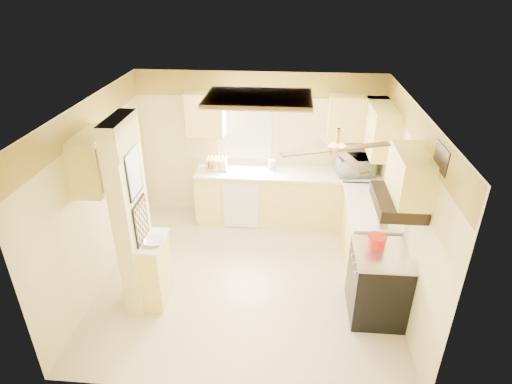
# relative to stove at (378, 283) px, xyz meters

# --- Properties ---
(floor) EXTENTS (4.00, 4.00, 0.00)m
(floor) POSITION_rel_stove_xyz_m (-1.67, 0.55, -0.46)
(floor) COLOR beige
(floor) RESTS_ON ground
(ceiling) EXTENTS (4.00, 4.00, 0.00)m
(ceiling) POSITION_rel_stove_xyz_m (-1.67, 0.55, 2.04)
(ceiling) COLOR white
(ceiling) RESTS_ON wall_back
(wall_back) EXTENTS (4.00, 0.00, 4.00)m
(wall_back) POSITION_rel_stove_xyz_m (-1.67, 2.45, 0.79)
(wall_back) COLOR beige
(wall_back) RESTS_ON floor
(wall_front) EXTENTS (4.00, 0.00, 4.00)m
(wall_front) POSITION_rel_stove_xyz_m (-1.67, -1.35, 0.79)
(wall_front) COLOR beige
(wall_front) RESTS_ON floor
(wall_left) EXTENTS (0.00, 3.80, 3.80)m
(wall_left) POSITION_rel_stove_xyz_m (-3.67, 0.55, 0.79)
(wall_left) COLOR beige
(wall_left) RESTS_ON floor
(wall_right) EXTENTS (0.00, 3.80, 3.80)m
(wall_right) POSITION_rel_stove_xyz_m (0.33, 0.55, 0.79)
(wall_right) COLOR beige
(wall_right) RESTS_ON floor
(wallpaper_border) EXTENTS (4.00, 0.02, 0.40)m
(wallpaper_border) POSITION_rel_stove_xyz_m (-1.67, 2.43, 1.84)
(wallpaper_border) COLOR yellow
(wallpaper_border) RESTS_ON wall_back
(partition_column) EXTENTS (0.20, 0.70, 2.50)m
(partition_column) POSITION_rel_stove_xyz_m (-3.02, 0.00, 0.79)
(partition_column) COLOR beige
(partition_column) RESTS_ON floor
(partition_ledge) EXTENTS (0.25, 0.55, 0.90)m
(partition_ledge) POSITION_rel_stove_xyz_m (-2.80, 0.00, -0.01)
(partition_ledge) COLOR #F8DA72
(partition_ledge) RESTS_ON floor
(ledge_top) EXTENTS (0.28, 0.58, 0.04)m
(ledge_top) POSITION_rel_stove_xyz_m (-2.80, 0.00, 0.46)
(ledge_top) COLOR white
(ledge_top) RESTS_ON partition_ledge
(lower_cabinets_back) EXTENTS (3.00, 0.60, 0.90)m
(lower_cabinets_back) POSITION_rel_stove_xyz_m (-1.17, 2.15, -0.01)
(lower_cabinets_back) COLOR #F8DA72
(lower_cabinets_back) RESTS_ON floor
(lower_cabinets_right) EXTENTS (0.60, 1.40, 0.90)m
(lower_cabinets_right) POSITION_rel_stove_xyz_m (0.03, 1.15, -0.01)
(lower_cabinets_right) COLOR #F8DA72
(lower_cabinets_right) RESTS_ON floor
(countertop_back) EXTENTS (3.04, 0.64, 0.04)m
(countertop_back) POSITION_rel_stove_xyz_m (-1.17, 2.14, 0.46)
(countertop_back) COLOR white
(countertop_back) RESTS_ON lower_cabinets_back
(countertop_right) EXTENTS (0.64, 1.44, 0.04)m
(countertop_right) POSITION_rel_stove_xyz_m (0.02, 1.15, 0.46)
(countertop_right) COLOR white
(countertop_right) RESTS_ON lower_cabinets_right
(dishwasher_panel) EXTENTS (0.58, 0.02, 0.80)m
(dishwasher_panel) POSITION_rel_stove_xyz_m (-1.92, 1.84, -0.03)
(dishwasher_panel) COLOR white
(dishwasher_panel) RESTS_ON lower_cabinets_back
(window) EXTENTS (0.92, 0.02, 1.02)m
(window) POSITION_rel_stove_xyz_m (-1.92, 2.44, 1.09)
(window) COLOR white
(window) RESTS_ON wall_back
(upper_cab_back_left) EXTENTS (0.60, 0.35, 0.70)m
(upper_cab_back_left) POSITION_rel_stove_xyz_m (-2.52, 2.27, 1.39)
(upper_cab_back_left) COLOR #F8DA72
(upper_cab_back_left) RESTS_ON wall_back
(upper_cab_back_right) EXTENTS (0.90, 0.35, 0.70)m
(upper_cab_back_right) POSITION_rel_stove_xyz_m (-0.12, 2.27, 1.39)
(upper_cab_back_right) COLOR #F8DA72
(upper_cab_back_right) RESTS_ON wall_back
(upper_cab_right) EXTENTS (0.35, 1.00, 0.70)m
(upper_cab_right) POSITION_rel_stove_xyz_m (0.16, 1.80, 1.39)
(upper_cab_right) COLOR #F8DA72
(upper_cab_right) RESTS_ON wall_right
(upper_cab_left_wall) EXTENTS (0.35, 0.75, 0.70)m
(upper_cab_left_wall) POSITION_rel_stove_xyz_m (-3.49, 0.30, 1.39)
(upper_cab_left_wall) COLOR #F8DA72
(upper_cab_left_wall) RESTS_ON wall_left
(upper_cab_over_stove) EXTENTS (0.35, 0.76, 0.52)m
(upper_cab_over_stove) POSITION_rel_stove_xyz_m (0.16, 0.00, 1.49)
(upper_cab_over_stove) COLOR #F8DA72
(upper_cab_over_stove) RESTS_ON wall_right
(stove) EXTENTS (0.68, 0.77, 0.92)m
(stove) POSITION_rel_stove_xyz_m (0.00, 0.00, 0.00)
(stove) COLOR black
(stove) RESTS_ON floor
(range_hood) EXTENTS (0.50, 0.76, 0.14)m
(range_hood) POSITION_rel_stove_xyz_m (0.07, 0.00, 1.16)
(range_hood) COLOR black
(range_hood) RESTS_ON upper_cab_over_stove
(poster_menu) EXTENTS (0.02, 0.42, 0.57)m
(poster_menu) POSITION_rel_stove_xyz_m (-2.91, 0.00, 1.39)
(poster_menu) COLOR black
(poster_menu) RESTS_ON partition_column
(poster_nashville) EXTENTS (0.02, 0.42, 0.57)m
(poster_nashville) POSITION_rel_stove_xyz_m (-2.91, 0.00, 0.74)
(poster_nashville) COLOR black
(poster_nashville) RESTS_ON partition_column
(ceiling_light_panel) EXTENTS (1.35, 0.95, 0.06)m
(ceiling_light_panel) POSITION_rel_stove_xyz_m (-1.57, 1.05, 2.00)
(ceiling_light_panel) COLOR brown
(ceiling_light_panel) RESTS_ON ceiling
(ceiling_fan) EXTENTS (1.15, 1.15, 0.26)m
(ceiling_fan) POSITION_rel_stove_xyz_m (-0.67, -0.15, 1.83)
(ceiling_fan) COLOR gold
(ceiling_fan) RESTS_ON ceiling
(vent_grate) EXTENTS (0.02, 0.40, 0.25)m
(vent_grate) POSITION_rel_stove_xyz_m (0.31, -0.35, 1.84)
(vent_grate) COLOR black
(vent_grate) RESTS_ON wall_right
(microwave) EXTENTS (0.62, 0.47, 0.31)m
(microwave) POSITION_rel_stove_xyz_m (-0.09, 2.14, 0.64)
(microwave) COLOR white
(microwave) RESTS_ON countertop_back
(bowl) EXTENTS (0.28, 0.28, 0.06)m
(bowl) POSITION_rel_stove_xyz_m (-2.75, -0.07, 0.51)
(bowl) COLOR white
(bowl) RESTS_ON ledge_top
(dutch_oven) EXTENTS (0.23, 0.23, 0.15)m
(dutch_oven) POSITION_rel_stove_xyz_m (-0.06, 0.13, 0.53)
(dutch_oven) COLOR red
(dutch_oven) RESTS_ON stove
(kettle) EXTENTS (0.17, 0.17, 0.26)m
(kettle) POSITION_rel_stove_xyz_m (0.08, 0.54, 0.60)
(kettle) COLOR silver
(kettle) RESTS_ON countertop_right
(dish_rack) EXTENTS (0.36, 0.27, 0.20)m
(dish_rack) POSITION_rel_stove_xyz_m (-2.35, 2.15, 0.55)
(dish_rack) COLOR #D6AE7C
(dish_rack) RESTS_ON countertop_back
(utensil_crock) EXTENTS (0.12, 0.12, 0.24)m
(utensil_crock) POSITION_rel_stove_xyz_m (-1.44, 2.24, 0.56)
(utensil_crock) COLOR white
(utensil_crock) RESTS_ON countertop_back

